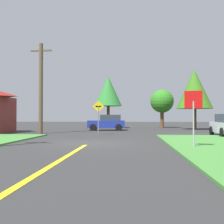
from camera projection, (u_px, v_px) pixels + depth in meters
The scene contains 9 objects.
ground_plane at pixel (89, 143), 14.99m from camera, with size 120.00×120.00×0.00m, color #2F2F2F.
lane_stripe_center at pixel (39, 173), 7.02m from camera, with size 0.20×14.00×0.01m, color yellow.
stop_sign at pixel (193, 107), 12.52m from camera, with size 0.78×0.21×2.60m.
car_approaching_junction at pixel (107, 123), 29.04m from camera, with size 3.93×2.31×1.62m.
utility_pole_mid at pixel (41, 87), 23.30m from camera, with size 1.80×0.33×7.58m.
direction_sign at pixel (98, 114), 21.64m from camera, with size 0.90×0.15×2.68m.
oak_tree_left at pixel (162, 101), 35.26m from camera, with size 2.95×2.95×4.86m.
pine_tree_center at pixel (108, 91), 34.48m from camera, with size 3.36×3.36×6.44m.
oak_tree_right at pixel (194, 89), 30.74m from camera, with size 3.96×3.96×6.66m.
Camera 1 is at (2.37, -14.89, 1.44)m, focal length 44.62 mm.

